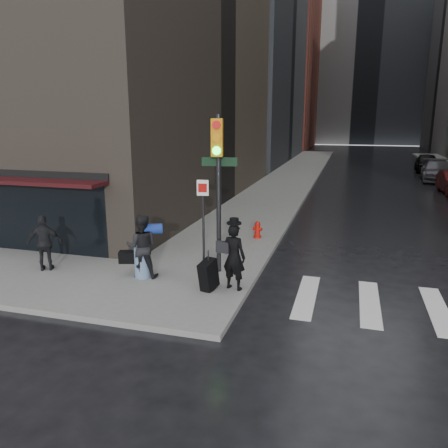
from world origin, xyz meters
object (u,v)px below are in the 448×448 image
Objects in this scene: man_overcoat at (229,259)px; man_greycoat at (45,243)px; traffic_light at (217,173)px; parked_car_4 at (427,163)px; fire_hydrant at (257,231)px; parked_car_3 at (437,171)px; man_jeans at (142,246)px.

man_greycoat is (-5.66, -0.06, 0.01)m from man_overcoat.
parked_car_4 is at bearing 63.56° from traffic_light.
man_overcoat reaches higher than fire_hydrant.
man_overcoat is at bearing -67.87° from traffic_light.
man_overcoat is 5.66m from man_greycoat.
man_overcoat is 1.17× the size of man_greycoat.
traffic_light is at bearing -95.07° from fire_hydrant.
man_overcoat reaches higher than parked_car_3.
traffic_light is at bearing 166.16° from man_greycoat.
traffic_light reaches higher than man_overcoat.
man_overcoat is at bearing 152.94° from man_greycoat.
parked_car_4 reaches higher than fire_hydrant.
fire_hydrant is at bearing -131.40° from man_jeans.
man_jeans is 27.93m from parked_car_3.
fire_hydrant is at bearing -105.92° from parked_car_4.
parked_car_3 is at bearing 59.75° from traffic_light.
parked_car_4 is at bearing 69.72° from fire_hydrant.
man_overcoat is 2.51m from traffic_light.
man_overcoat reaches higher than man_jeans.
parked_car_3 is at bearing -131.98° from man_jeans.
parked_car_3 is 1.14× the size of parked_car_4.
man_overcoat is 5.28m from fire_hydrant.
man_greycoat is 0.37× the size of parked_car_4.
traffic_light is 32.08m from parked_car_4.
man_greycoat is 29.57m from parked_car_3.
traffic_light reaches higher than parked_car_3.
traffic_light is (-0.68, 1.17, 2.11)m from man_overcoat.
parked_car_3 is (14.89, 25.55, -0.23)m from man_greycoat.
traffic_light reaches higher than man_greycoat.
man_jeans is 33.56m from parked_car_4.
traffic_light is at bearing -103.99° from parked_car_4.
traffic_light is 7.02× the size of fire_hydrant.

